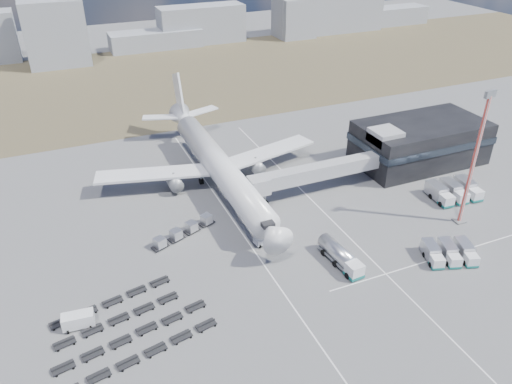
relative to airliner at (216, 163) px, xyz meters
name	(u,v)px	position (x,y,z in m)	size (l,w,h in m)	color
ground	(280,270)	(0.00, -32.38, -5.29)	(420.00, 420.00, 0.00)	#565659
grass_strip	(143,82)	(0.00, 77.62, -5.29)	(420.00, 90.00, 0.01)	#453D29
lane_markings	(321,247)	(9.77, -29.38, -5.29)	(47.12, 110.00, 0.01)	silver
terminal	(419,142)	(47.77, -8.41, -0.04)	(30.40, 16.40, 11.00)	black
jet_bridge	(307,174)	(15.90, -11.95, -0.24)	(30.30, 3.80, 7.05)	#939399
airliner	(216,163)	(0.00, 0.00, 0.00)	(51.59, 64.53, 17.62)	silver
skyline	(117,33)	(-1.10, 116.68, 3.16)	(308.70, 27.52, 23.66)	gray
fuel_tanker	(341,256)	(10.23, -34.98, -3.62)	(3.47, 10.54, 3.35)	silver
pushback_tug	(263,241)	(0.31, -24.38, -4.57)	(3.18, 1.79, 1.44)	silver
utility_van	(78,321)	(-33.02, -32.50, -4.08)	(4.57, 2.07, 2.42)	silver
catering_truck	(205,161)	(0.11, 9.32, -4.01)	(3.56, 5.85, 2.51)	silver
service_trucks_near	(449,253)	(28.52, -41.23, -3.93)	(9.75, 8.46, 2.50)	silver
service_trucks_far	(454,191)	(44.06, -25.07, -3.69)	(10.28, 8.13, 2.94)	silver
uld_row	(184,231)	(-12.28, -16.23, -4.14)	(13.56, 6.73, 1.92)	black
baggage_dollies	(125,329)	(-26.90, -36.02, -4.93)	(25.01, 18.49, 0.73)	black
floodlight_mast	(474,161)	(38.77, -32.77, 8.09)	(2.53, 2.06, 26.69)	red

